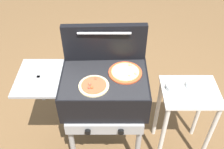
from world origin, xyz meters
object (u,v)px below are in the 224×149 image
object	(u,v)px
pizza_pepperoni	(94,86)
prep_table	(186,110)
grill	(104,91)
pizza_cheese	(126,72)
topping_bowl_near	(194,86)
topping_bowl_far	(174,88)

from	to	relation	value
pizza_pepperoni	prep_table	world-z (taller)	pizza_pepperoni
grill	pizza_cheese	size ratio (longest dim) A/B	3.88
topping_bowl_near	pizza_cheese	bearing A→B (deg)	179.95
grill	pizza_cheese	bearing A→B (deg)	14.11
pizza_cheese	topping_bowl_near	distance (m)	0.55
pizza_pepperoni	topping_bowl_far	bearing A→B (deg)	11.51
pizza_pepperoni	topping_bowl_near	xyz separation A→B (m)	(0.75, 0.14, -0.14)
prep_table	topping_bowl_near	size ratio (longest dim) A/B	6.77
grill	topping_bowl_far	bearing A→B (deg)	2.37
pizza_cheese	prep_table	world-z (taller)	pizza_cheese
topping_bowl_near	prep_table	bearing A→B (deg)	-121.87
prep_table	pizza_pepperoni	bearing A→B (deg)	-171.94
grill	topping_bowl_near	bearing A→B (deg)	3.43
grill	pizza_cheese	distance (m)	0.23
pizza_cheese	topping_bowl_far	distance (m)	0.40
prep_table	topping_bowl_near	world-z (taller)	topping_bowl_near
prep_table	topping_bowl_near	bearing A→B (deg)	58.13
prep_table	topping_bowl_far	bearing A→B (deg)	172.41
grill	topping_bowl_near	distance (m)	0.70
topping_bowl_far	prep_table	bearing A→B (deg)	-7.59
pizza_pepperoni	topping_bowl_far	world-z (taller)	pizza_pepperoni
pizza_pepperoni	grill	bearing A→B (deg)	59.95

